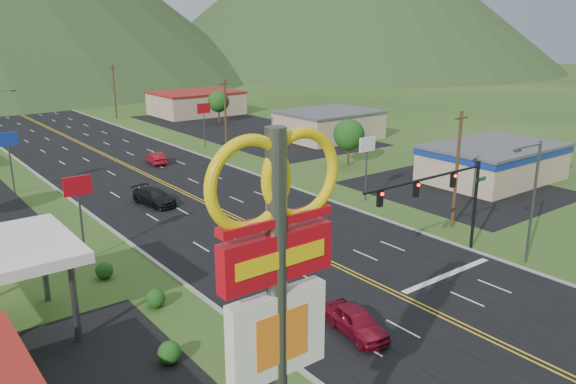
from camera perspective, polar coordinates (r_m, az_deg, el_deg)
pylon_sign at (r=16.01m, az=-1.14°, el=-10.19°), size 4.32×0.60×14.00m
traffic_signal at (r=41.22m, az=15.50°, el=0.04°), size 13.10×0.43×7.00m
streetlight_east at (r=43.04m, az=23.52°, el=-0.27°), size 3.28×0.25×9.00m
building_east_near at (r=66.87m, az=20.12°, el=3.04°), size 15.40×10.40×4.10m
building_east_mid at (r=87.60m, az=4.16°, el=6.85°), size 14.40×11.40×4.30m
building_east_far at (r=113.90m, az=-9.30°, el=8.91°), size 16.40×12.40×4.50m
pole_sign_west_a at (r=42.73m, az=-20.52°, el=-0.23°), size 2.00×0.18×6.40m
pole_sign_west_b at (r=63.64m, az=-26.55°, el=4.25°), size 2.00×0.18×6.40m
pole_sign_east_a at (r=54.96m, az=8.04°, el=4.16°), size 2.00×0.18×6.40m
pole_sign_east_b at (r=80.30m, az=-8.54°, el=7.95°), size 2.00×0.18×6.40m
tree_east_a at (r=69.76m, az=6.20°, el=5.82°), size 3.84×3.84×5.82m
tree_east_b at (r=102.34m, az=-7.08°, el=9.11°), size 3.84×3.84×5.82m
utility_pole_a at (r=49.05m, az=16.77°, el=2.24°), size 1.60×0.28×10.00m
utility_pole_b at (r=76.25m, az=-6.36°, el=7.65°), size 1.60×0.28×10.00m
utility_pole_c at (r=112.16m, az=-17.22°, el=9.77°), size 1.60×0.28×10.00m
utility_pole_d at (r=150.15m, az=-22.76°, el=10.72°), size 1.60×0.28×10.00m
car_red_near at (r=32.18m, az=6.96°, el=-12.98°), size 2.50×4.74×1.54m
car_dark_mid at (r=55.66m, az=-13.44°, el=-0.52°), size 2.99×5.63×1.55m
car_red_far at (r=72.70m, az=-13.27°, el=3.36°), size 2.18×4.62×1.46m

